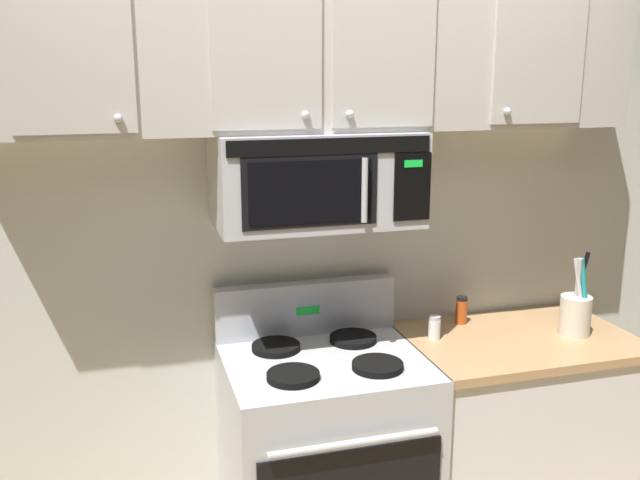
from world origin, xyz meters
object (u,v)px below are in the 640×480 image
Objects in this scene: stove_range at (325,460)px; spice_jar at (461,310)px; utensil_crock_cream at (576,312)px; salt_shaker at (434,328)px; over_range_microwave at (316,179)px.

stove_range reaches higher than spice_jar.
utensil_crock_cream reaches higher than spice_jar.
salt_shaker is (0.49, 0.07, 0.48)m from stove_range.
over_range_microwave is 1.23m from utensil_crock_cream.
utensil_crock_cream is (1.07, -0.16, -0.58)m from over_range_microwave.
utensil_crock_cream is 3.59× the size of salt_shaker.
stove_range is at bearing -163.07° from spice_jar.
over_range_microwave is 0.92m from spice_jar.
over_range_microwave is at bearing 174.83° from salt_shaker.
utensil_crock_cream is 2.91× the size of spice_jar.
salt_shaker is 0.81× the size of spice_jar.
stove_range is 9.29× the size of spice_jar.
utensil_crock_cream is at bearing -11.24° from salt_shaker.
stove_range is 1.11m from over_range_microwave.
spice_jar is (0.68, 0.09, -0.62)m from over_range_microwave.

